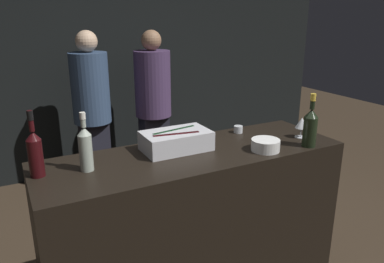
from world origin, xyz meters
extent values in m
cube|color=black|center=(0.00, 2.79, 1.40)|extent=(6.40, 0.06, 2.80)
cube|color=black|center=(0.00, 0.30, 0.52)|extent=(1.83, 0.59, 1.04)
cube|color=silver|center=(-0.08, 0.38, 1.10)|extent=(0.40, 0.24, 0.11)
cylinder|color=black|center=(-0.09, 0.34, 1.13)|extent=(0.28, 0.11, 0.06)
cylinder|color=#143319|center=(-0.07, 0.42, 1.13)|extent=(0.30, 0.11, 0.06)
cylinder|color=white|center=(0.39, 0.13, 1.08)|extent=(0.17, 0.17, 0.07)
cylinder|color=gray|center=(0.39, 0.13, 1.11)|extent=(0.14, 0.14, 0.01)
cylinder|color=silver|center=(0.75, 0.22, 1.05)|extent=(0.07, 0.07, 0.00)
cylinder|color=silver|center=(0.75, 0.22, 1.08)|extent=(0.01, 0.01, 0.06)
cone|color=silver|center=(0.75, 0.22, 1.14)|extent=(0.08, 0.08, 0.07)
cylinder|color=silver|center=(0.44, 0.49, 1.07)|extent=(0.06, 0.06, 0.05)
sphere|color=#F9D67F|center=(0.44, 0.49, 1.07)|extent=(0.03, 0.03, 0.03)
cylinder|color=black|center=(0.67, 0.06, 1.14)|extent=(0.08, 0.08, 0.18)
cone|color=black|center=(0.67, 0.06, 1.25)|extent=(0.08, 0.08, 0.05)
cylinder|color=black|center=(0.67, 0.06, 1.32)|extent=(0.03, 0.03, 0.09)
cylinder|color=gold|center=(0.67, 0.06, 1.35)|extent=(0.03, 0.03, 0.04)
cylinder|color=#9EA899|center=(-0.62, 0.32, 1.14)|extent=(0.07, 0.07, 0.19)
cone|color=#9EA899|center=(-0.62, 0.32, 1.26)|extent=(0.07, 0.07, 0.04)
cylinder|color=#9EA899|center=(-0.62, 0.32, 1.32)|extent=(0.03, 0.03, 0.08)
cylinder|color=silver|center=(-0.62, 0.32, 1.34)|extent=(0.03, 0.03, 0.03)
cylinder|color=black|center=(-0.85, 0.37, 1.14)|extent=(0.07, 0.07, 0.19)
cone|color=black|center=(-0.85, 0.37, 1.26)|extent=(0.07, 0.07, 0.04)
cylinder|color=black|center=(-0.85, 0.37, 1.33)|extent=(0.03, 0.03, 0.10)
cylinder|color=black|center=(-0.85, 0.37, 1.36)|extent=(0.03, 0.03, 0.05)
cube|color=black|center=(-0.16, 2.21, 0.38)|extent=(0.28, 0.21, 0.76)
cylinder|color=#334766|center=(-0.16, 2.21, 1.11)|extent=(0.37, 0.37, 0.70)
sphere|color=beige|center=(-0.16, 2.21, 1.56)|extent=(0.21, 0.21, 0.21)
cube|color=black|center=(0.50, 2.17, 0.38)|extent=(0.29, 0.21, 0.75)
cylinder|color=#473356|center=(0.50, 2.17, 1.10)|extent=(0.38, 0.38, 0.70)
sphere|color=#997051|center=(0.50, 2.17, 1.56)|extent=(0.21, 0.21, 0.21)
camera|label=1|loc=(-0.97, -1.52, 1.83)|focal=35.00mm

